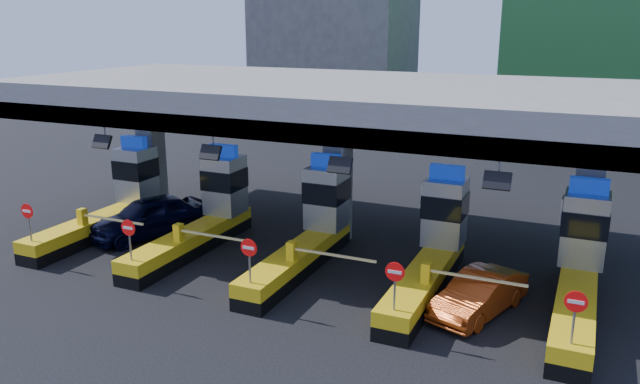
% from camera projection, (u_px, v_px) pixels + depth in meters
% --- Properties ---
extents(ground, '(120.00, 120.00, 0.00)m').
position_uv_depth(ground, '(309.00, 263.00, 25.11)').
color(ground, black).
rests_on(ground, ground).
extents(toll_canopy, '(28.00, 12.09, 7.00)m').
position_uv_depth(toll_canopy, '(337.00, 103.00, 26.01)').
color(toll_canopy, slate).
rests_on(toll_canopy, ground).
extents(toll_lane_far_left, '(4.43, 8.00, 4.16)m').
position_uv_depth(toll_lane_far_left, '(116.00, 200.00, 28.91)').
color(toll_lane_far_left, black).
rests_on(toll_lane_far_left, ground).
extents(toll_lane_left, '(4.43, 8.00, 4.16)m').
position_uv_depth(toll_lane_left, '(207.00, 213.00, 26.95)').
color(toll_lane_left, black).
rests_on(toll_lane_left, ground).
extents(toll_lane_center, '(4.43, 8.00, 4.16)m').
position_uv_depth(toll_lane_center, '(312.00, 228.00, 24.99)').
color(toll_lane_center, black).
rests_on(toll_lane_center, ground).
extents(toll_lane_right, '(4.43, 8.00, 4.16)m').
position_uv_depth(toll_lane_right, '(434.00, 246.00, 23.02)').
color(toll_lane_right, black).
rests_on(toll_lane_right, ground).
extents(toll_lane_far_right, '(4.43, 8.00, 4.16)m').
position_uv_depth(toll_lane_far_right, '(580.00, 267.00, 21.06)').
color(toll_lane_far_right, black).
rests_on(toll_lane_far_right, ground).
extents(bg_building_concrete, '(14.00, 10.00, 18.00)m').
position_uv_depth(bg_building_concrete, '(335.00, 25.00, 59.92)').
color(bg_building_concrete, '#4C4C49').
rests_on(bg_building_concrete, ground).
extents(van, '(4.16, 5.75, 1.82)m').
position_uv_depth(van, '(148.00, 217.00, 28.06)').
color(van, black).
rests_on(van, ground).
extents(red_car, '(2.78, 4.50, 1.40)m').
position_uv_depth(red_car, '(479.00, 294.00, 20.63)').
color(red_car, '#95320B').
rests_on(red_car, ground).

